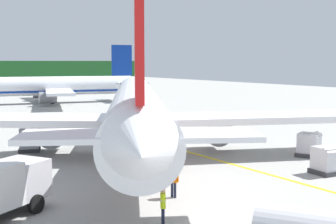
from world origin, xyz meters
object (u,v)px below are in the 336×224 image
Objects in this scene: crew_marshaller at (174,179)px; crew_loader_right at (163,204)px; airliner_foreground at (136,109)px; cargo_container_far at (327,160)px; cargo_container_near at (29,139)px; airliner_mid_apron at (46,87)px; cargo_container_mid at (309,145)px.

crew_loader_right reaches higher than crew_marshaller.
airliner_foreground is 20.43× the size of cargo_container_far.
cargo_container_near is at bearing 98.71° from crew_marshaller.
cargo_container_near reaches higher than cargo_container_far.
airliner_mid_apron is at bearing 79.86° from airliner_foreground.
cargo_container_near is 16.82m from crew_marshaller.
airliner_mid_apron is 21.10× the size of crew_marshaller.
cargo_container_near is 0.94× the size of cargo_container_mid.
cargo_container_near is 1.25× the size of crew_loader_right.
crew_marshaller is at bearing 174.02° from cargo_container_far.
crew_marshaller is at bearing -168.00° from cargo_container_mid.
crew_marshaller is 0.99× the size of crew_loader_right.
airliner_foreground is 22.63× the size of crew_loader_right.
cargo_container_far is (6.56, -12.89, -2.51)m from airliner_foreground.
airliner_mid_apron is 58.87m from crew_marshaller.
cargo_container_mid is (16.99, -13.56, -0.08)m from cargo_container_near.
airliner_foreground is at bearing 139.16° from cargo_container_mid.
airliner_foreground is 22.89× the size of crew_marshaller.
cargo_container_mid is 18.30m from crew_loader_right.
cargo_container_mid is 1.19× the size of cargo_container_far.
cargo_container_far reaches higher than crew_marshaller.
airliner_mid_apron is 20.86× the size of crew_loader_right.
crew_loader_right is (-0.20, -19.85, 0.02)m from cargo_container_near.
crew_marshaller is at bearing 49.56° from crew_loader_right.
crew_marshaller is (2.55, -16.63, 0.01)m from cargo_container_near.
airliner_foreground is at bearing 69.40° from crew_marshaller.
airliner_mid_apron reaches higher than cargo_container_mid.
cargo_container_mid reaches higher than crew_loader_right.
airliner_mid_apron is at bearing 77.64° from crew_marshaller.
airliner_mid_apron is 18.83× the size of cargo_container_far.
airliner_mid_apron reaches higher than crew_loader_right.
cargo_container_mid is (1.85, -54.41, -1.98)m from airliner_mid_apron.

